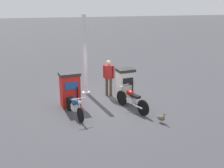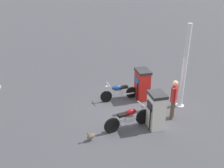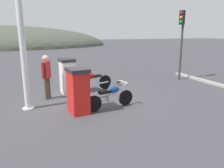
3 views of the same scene
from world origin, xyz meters
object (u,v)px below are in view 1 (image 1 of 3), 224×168
Objects in this scene: motorcycle_far_pump at (131,99)px; canopy_support_pole at (85,56)px; attendant_person at (109,75)px; wandering_duck at (161,118)px; fuel_pump_far at (125,85)px; fuel_pump_near at (70,89)px; motorcycle_near_pump at (75,106)px.

canopy_support_pole is at bearing -150.83° from motorcycle_far_pump.
attendant_person is 3.74m from wandering_duck.
fuel_pump_far reaches higher than wandering_duck.
fuel_pump_far is at bearing 31.95° from attendant_person.
motorcycle_far_pump reaches higher than wandering_duck.
fuel_pump_near is at bearing -30.07° from canopy_support_pole.
wandering_duck is at bearing 18.83° from attendant_person.
motorcycle_far_pump is at bearing 29.17° from canopy_support_pole.
fuel_pump_near is 0.39× the size of canopy_support_pole.
motorcycle_near_pump is 0.94× the size of motorcycle_far_pump.
motorcycle_near_pump is 1.05× the size of attendant_person.
fuel_pump_near is at bearing -65.33° from attendant_person.
wandering_duck is (1.42, 3.07, -0.24)m from motorcycle_near_pump.
wandering_duck is 0.11× the size of canopy_support_pole.
fuel_pump_near is at bearing -113.70° from motorcycle_far_pump.
fuel_pump_far is 2.47m from canopy_support_pole.
motorcycle_near_pump is at bearing 1.68° from fuel_pump_near.
fuel_pump_near is 2.14m from canopy_support_pole.
fuel_pump_near is 3.56× the size of wandering_duck.
motorcycle_far_pump is 1.12× the size of attendant_person.
motorcycle_near_pump is (1.15, -2.44, -0.32)m from fuel_pump_far.
attendant_person is (-0.88, -0.55, 0.24)m from fuel_pump_far.
motorcycle_far_pump is at bearing -155.74° from wandering_duck.
attendant_person is at bearing 137.17° from motorcycle_near_pump.
canopy_support_pole is (-4.18, -2.17, 1.63)m from wandering_duck.
attendant_person is (-1.94, -0.50, 0.55)m from motorcycle_far_pump.
wandering_duck is (2.57, 0.63, -0.57)m from fuel_pump_far.
motorcycle_far_pump is 2.08m from attendant_person.
fuel_pump_near is at bearing -129.68° from wandering_duck.
canopy_support_pole is (-2.67, -1.49, 1.37)m from motorcycle_far_pump.
canopy_support_pole reaches higher than wandering_duck.
attendant_person reaches higher than wandering_duck.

